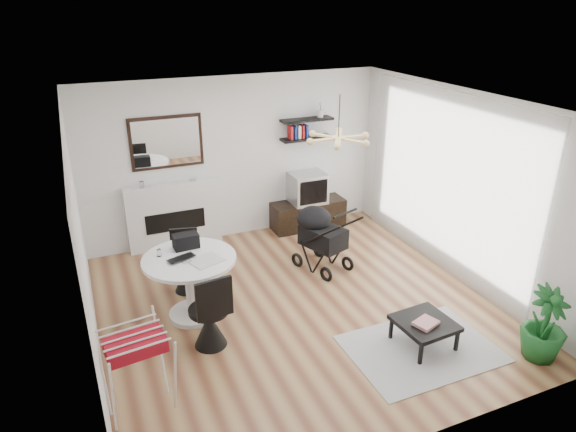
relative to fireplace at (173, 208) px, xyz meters
name	(u,v)px	position (x,y,z in m)	size (l,w,h in m)	color
floor	(297,306)	(1.10, -2.42, -0.69)	(5.00, 5.00, 0.00)	brown
ceiling	(298,103)	(1.10, -2.42, 2.01)	(5.00, 5.00, 0.00)	white
wall_back	(236,159)	(1.10, 0.08, 0.66)	(5.00, 5.00, 0.00)	white
wall_left	(82,249)	(-1.40, -2.42, 0.66)	(5.00, 5.00, 0.00)	white
wall_right	(459,186)	(3.60, -2.42, 0.66)	(5.00, 5.00, 0.00)	white
sheer_curtain	(444,183)	(3.50, -2.22, 0.66)	(0.04, 3.60, 2.60)	white
fireplace	(173,208)	(0.00, 0.00, 0.00)	(1.50, 0.17, 2.16)	white
shelf_lower	(307,138)	(2.33, -0.05, 0.91)	(0.90, 0.25, 0.04)	black
shelf_upper	(307,120)	(2.33, -0.05, 1.23)	(0.90, 0.25, 0.04)	black
pendant_lamp	(338,138)	(1.80, -2.12, 1.46)	(0.90, 0.90, 0.10)	#E0BA76
tv_console	(308,214)	(2.33, -0.16, -0.44)	(1.31, 0.46, 0.49)	black
crt_tv	(307,188)	(2.30, -0.17, 0.07)	(0.60, 0.53, 0.53)	#B2B2B4
dining_table	(191,278)	(-0.22, -2.11, -0.12)	(1.16, 1.16, 0.85)	white
laptop	(184,260)	(-0.30, -2.18, 0.18)	(0.35, 0.22, 0.03)	black
black_bag	(186,241)	(-0.19, -1.83, 0.26)	(0.32, 0.19, 0.19)	black
newspaper	(206,261)	(-0.05, -2.28, 0.17)	(0.37, 0.31, 0.01)	white
drinking_glass	(159,253)	(-0.55, -1.93, 0.21)	(0.06, 0.06, 0.09)	white
chair_far	(186,272)	(-0.15, -1.44, -0.41)	(0.44, 0.45, 0.87)	black
chair_near	(210,323)	(-0.17, -2.80, -0.37)	(0.47, 0.49, 0.99)	black
drying_rack	(138,371)	(-1.08, -3.55, -0.19)	(0.69, 0.66, 0.94)	white
stroller	(320,240)	(1.87, -1.56, -0.23)	(0.78, 0.96, 1.06)	black
rug	(421,349)	(2.07, -3.84, -0.68)	(1.70, 1.23, 0.01)	#B0B0B0
coffee_table	(425,324)	(2.14, -3.77, -0.39)	(0.66, 0.66, 0.32)	black
magazines	(426,323)	(2.10, -3.83, -0.33)	(0.27, 0.21, 0.04)	#B62D31
potted_plant	(545,325)	(3.23, -4.47, -0.25)	(0.49, 0.49, 0.88)	#195923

